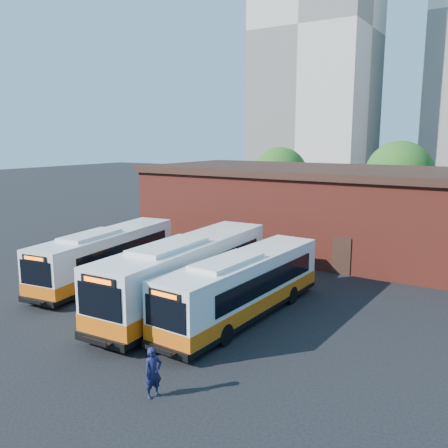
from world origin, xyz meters
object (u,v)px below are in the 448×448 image
Objects in this scene: bus_midwest at (187,275)px; transit_worker at (153,373)px; bus_mideast at (243,288)px; bus_west at (107,257)px.

bus_midwest reaches higher than transit_worker.
bus_mideast is (3.27, 0.12, -0.18)m from bus_midwest.
bus_midwest is at bearing -15.52° from bus_west.
bus_west is 6.89m from bus_midwest.
bus_midwest reaches higher than bus_west.
bus_west reaches higher than transit_worker.
bus_mideast is 6.76× the size of transit_worker.
bus_midwest reaches higher than bus_mideast.
bus_mideast reaches higher than transit_worker.
bus_midwest is (6.82, -0.96, 0.19)m from bus_west.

